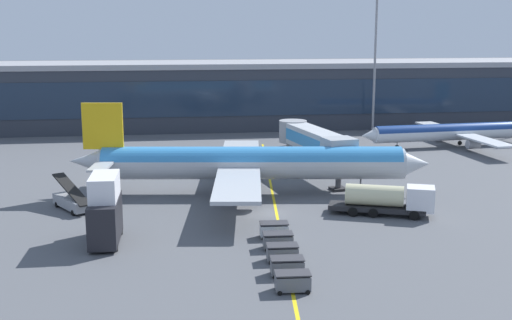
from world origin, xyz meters
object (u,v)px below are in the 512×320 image
commuter_jet_far (456,132)px  belt_loader (72,201)px  baggage_cart_2 (282,252)px  catering_lift (105,210)px  baggage_cart_4 (274,230)px  baggage_cart_3 (278,240)px  baggage_cart_0 (293,281)px  fuel_tanker (388,199)px  main_airliner (249,163)px  baggage_cart_1 (287,266)px

commuter_jet_far → belt_loader: bearing=-151.7°
baggage_cart_2 → catering_lift: bearing=155.1°
catering_lift → baggage_cart_4: bearing=-2.3°
baggage_cart_3 → belt_loader: bearing=142.0°
belt_loader → baggage_cart_0: (19.36, -25.14, -0.21)m
fuel_tanker → baggage_cart_3: (-13.21, -8.91, -0.96)m
commuter_jet_far → baggage_cart_0: bearing=-124.2°
baggage_cart_2 → commuter_jet_far: 62.58m
main_airliner → commuter_jet_far: size_ratio=1.27×
catering_lift → baggage_cart_0: (14.76, -13.40, -2.28)m
baggage_cart_0 → commuter_jet_far: bearing=55.8°
catering_lift → baggage_cart_3: catering_lift is taller
baggage_cart_4 → main_airliner: bearing=90.7°
fuel_tanker → commuter_jet_far: size_ratio=0.33×
baggage_cart_0 → baggage_cart_4: same height
baggage_cart_2 → baggage_cart_4: size_ratio=1.00×
baggage_cart_1 → commuter_jet_far: size_ratio=0.08×
fuel_tanker → baggage_cart_1: fuel_tanker is taller
main_airliner → baggage_cart_3: bearing=-89.9°
fuel_tanker → baggage_cart_1: 20.46m
baggage_cart_4 → fuel_tanker: bearing=23.7°
baggage_cart_0 → baggage_cart_3: 9.60m
fuel_tanker → baggage_cart_2: 18.07m
catering_lift → baggage_cart_4: size_ratio=2.51×
belt_loader → baggage_cart_0: size_ratio=2.40×
baggage_cart_3 → baggage_cart_1: bearing=-93.1°
baggage_cart_3 → baggage_cart_4: bearing=86.9°
commuter_jet_far → main_airliner: bearing=-144.7°
fuel_tanker → commuter_jet_far: commuter_jet_far is taller
baggage_cart_0 → belt_loader: bearing=127.6°
belt_loader → baggage_cart_1: bearing=-48.3°
fuel_tanker → main_airliner: bearing=140.5°
main_airliner → baggage_cart_4: size_ratio=15.52×
baggage_cart_1 → belt_loader: bearing=131.7°
catering_lift → commuter_jet_far: bearing=38.9°
main_airliner → baggage_cart_2: (-0.13, -23.04, -2.98)m
fuel_tanker → baggage_cart_0: fuel_tanker is taller
main_airliner → belt_loader: size_ratio=6.46×
catering_lift → baggage_cart_1: size_ratio=2.51×
main_airliner → baggage_cart_0: (-0.47, -29.43, -2.98)m
baggage_cart_0 → main_airliner: bearing=89.1°
catering_lift → baggage_cart_1: catering_lift is taller
belt_loader → baggage_cart_4: 23.55m
belt_loader → catering_lift: catering_lift is taller
catering_lift → baggage_cart_2: bearing=-24.9°
belt_loader → baggage_cart_2: (19.71, -18.75, -0.21)m
main_airliner → baggage_cart_4: (0.22, -16.65, -2.98)m
baggage_cart_4 → commuter_jet_far: (37.53, 43.40, 1.71)m
main_airliner → fuel_tanker: size_ratio=3.86×
fuel_tanker → catering_lift: 28.97m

